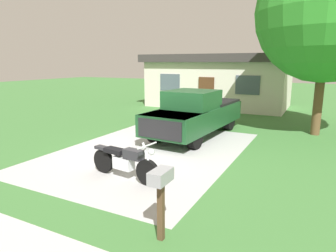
{
  "coord_description": "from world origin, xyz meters",
  "views": [
    {
      "loc": [
        4.99,
        -8.41,
        2.97
      ],
      "look_at": [
        0.59,
        0.17,
        0.9
      ],
      "focal_mm": 31.62,
      "sensor_mm": 36.0,
      "label": 1
    }
  ],
  "objects": [
    {
      "name": "shade_tree",
      "position": [
        4.97,
        5.21,
        4.9
      ],
      "size": [
        5.49,
        5.49,
        7.65
      ],
      "color": "brown",
      "rests_on": "ground"
    },
    {
      "name": "pickup_truck",
      "position": [
        0.55,
        2.82,
        0.95
      ],
      "size": [
        2.36,
        5.74,
        1.9
      ],
      "color": "black",
      "rests_on": "ground"
    },
    {
      "name": "ground_plane",
      "position": [
        0.0,
        0.0,
        0.0
      ],
      "size": [
        80.0,
        80.0,
        0.0
      ],
      "primitive_type": "plane",
      "color": "#3C7035"
    },
    {
      "name": "driveway_pad",
      "position": [
        0.0,
        0.0,
        0.0
      ],
      "size": [
        5.66,
        8.13,
        0.01
      ],
      "primitive_type": "cube",
      "color": "#ACACAC",
      "rests_on": "ground"
    },
    {
      "name": "motorcycle",
      "position": [
        0.67,
        -2.45,
        0.47
      ],
      "size": [
        2.21,
        0.7,
        1.09
      ],
      "color": "black",
      "rests_on": "ground"
    },
    {
      "name": "mailbox",
      "position": [
        2.8,
        -4.41,
        0.98
      ],
      "size": [
        0.26,
        0.48,
        1.26
      ],
      "color": "#4C3823",
      "rests_on": "ground"
    },
    {
      "name": "neighbor_house",
      "position": [
        -1.3,
        11.54,
        1.79
      ],
      "size": [
        9.6,
        5.6,
        3.5
      ],
      "color": "beige",
      "rests_on": "ground"
    }
  ]
}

